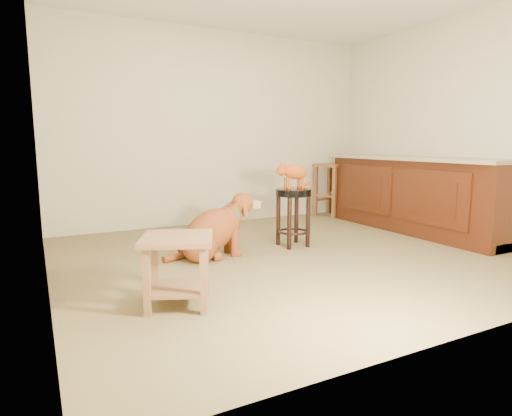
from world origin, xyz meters
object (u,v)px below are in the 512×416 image
wood_stool (332,189)px  side_table (178,260)px  golden_retriever (212,232)px  tabby_kitten (293,173)px  padded_stool (293,205)px

wood_stool → side_table: bearing=-142.3°
side_table → golden_retriever: golden_retriever is taller
wood_stool → golden_retriever: wood_stool is taller
side_table → tabby_kitten: 2.00m
padded_stool → golden_retriever: (-0.95, -0.02, -0.20)m
padded_stool → wood_stool: (1.56, 1.37, -0.03)m
golden_retriever → wood_stool: bearing=28.8°
side_table → tabby_kitten: size_ratio=1.21×
padded_stool → tabby_kitten: tabby_kitten is taller
golden_retriever → side_table: bearing=-122.4°
side_table → tabby_kitten: (1.61, 1.09, 0.47)m
padded_stool → side_table: padded_stool is taller
wood_stool → golden_retriever: (-2.51, -1.40, -0.17)m
wood_stool → side_table: (-3.18, -2.46, -0.09)m
golden_retriever → tabby_kitten: bearing=1.2°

